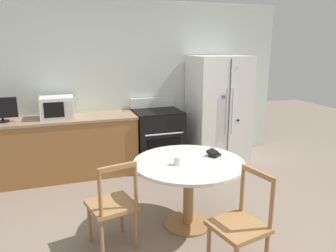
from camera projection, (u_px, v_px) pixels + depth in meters
The scene contains 12 objects.
ground_plane at pixel (192, 249), 3.17m from camera, with size 14.00×14.00×0.00m, color gray.
back_wall at pixel (130, 84), 5.29m from camera, with size 5.20×0.10×2.60m.
kitchen_counter at pixel (62, 148), 4.82m from camera, with size 2.18×0.64×0.90m.
refrigerator at pixel (218, 110), 5.42m from camera, with size 0.90×0.76×1.76m.
oven_range at pixel (158, 138), 5.24m from camera, with size 0.73×0.68×1.08m.
microwave at pixel (57, 107), 4.69m from camera, with size 0.46×0.39×0.31m.
countertop_tv at pixel (2, 109), 4.42m from camera, with size 0.40×0.16×0.34m.
dining_table at pixel (189, 174), 3.47m from camera, with size 1.17×1.17×0.74m.
dining_chair_near at pixel (241, 225), 2.78m from camera, with size 0.50×0.50×0.90m.
dining_chair_left at pixel (113, 206), 3.12m from camera, with size 0.50×0.50×0.90m.
candle_glass at pixel (178, 161), 3.34m from camera, with size 0.08×0.08×0.09m.
wallet at pixel (214, 154), 3.60m from camera, with size 0.17×0.17×0.07m.
Camera 1 is at (-1.12, -2.56, 1.93)m, focal length 35.00 mm.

